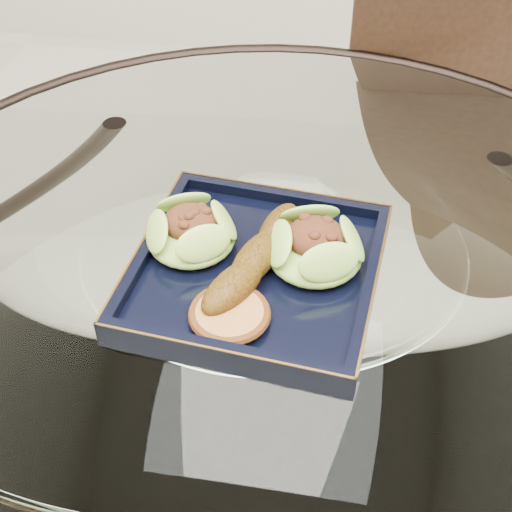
# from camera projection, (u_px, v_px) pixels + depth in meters

# --- Properties ---
(dining_table) EXTENTS (1.13, 1.13, 0.77)m
(dining_table) POSITION_uv_depth(u_px,v_px,m) (271.00, 360.00, 0.94)
(dining_table) COLOR white
(dining_table) RESTS_ON ground
(dining_chair) EXTENTS (0.40, 0.40, 0.87)m
(dining_chair) POSITION_uv_depth(u_px,v_px,m) (433.00, 216.00, 1.33)
(dining_chair) COLOR #311D10
(dining_chair) RESTS_ON ground
(navy_plate) EXTENTS (0.30, 0.30, 0.02)m
(navy_plate) POSITION_uv_depth(u_px,v_px,m) (256.00, 275.00, 0.81)
(navy_plate) COLOR black
(navy_plate) RESTS_ON dining_table
(lettuce_wrap_left) EXTENTS (0.11, 0.11, 0.04)m
(lettuce_wrap_left) POSITION_uv_depth(u_px,v_px,m) (191.00, 234.00, 0.82)
(lettuce_wrap_left) COLOR olive
(lettuce_wrap_left) RESTS_ON navy_plate
(lettuce_wrap_right) EXTENTS (0.12, 0.12, 0.04)m
(lettuce_wrap_right) POSITION_uv_depth(u_px,v_px,m) (315.00, 249.00, 0.80)
(lettuce_wrap_right) COLOR #6CA830
(lettuce_wrap_right) RESTS_ON navy_plate
(roasted_plantain) EXTENTS (0.10, 0.19, 0.04)m
(roasted_plantain) POSITION_uv_depth(u_px,v_px,m) (257.00, 257.00, 0.79)
(roasted_plantain) COLOR #623D0A
(roasted_plantain) RESTS_ON navy_plate
(crumb_patty) EXTENTS (0.09, 0.09, 0.01)m
(crumb_patty) POSITION_uv_depth(u_px,v_px,m) (230.00, 315.00, 0.74)
(crumb_patty) COLOR #B3733B
(crumb_patty) RESTS_ON navy_plate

